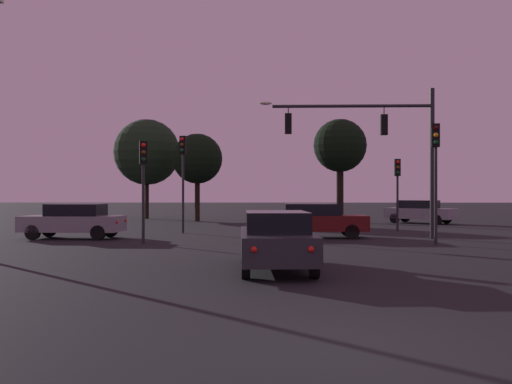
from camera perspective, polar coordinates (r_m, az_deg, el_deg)
name	(u,v)px	position (r m, az deg, el deg)	size (l,w,h in m)	color
ground_plane	(284,228)	(31.38, 2.98, -3.76)	(168.00, 168.00, 0.00)	black
traffic_signal_mast_arm	(379,136)	(24.61, 12.76, 5.68)	(7.66, 0.44, 6.58)	#232326
traffic_light_corner_left	(436,159)	(22.16, 18.26, 3.25)	(0.35, 0.38, 4.67)	#232326
traffic_light_corner_right	(183,165)	(27.44, -7.64, 2.84)	(0.34, 0.37, 4.85)	#232326
traffic_light_median	(143,171)	(21.98, -11.69, 2.19)	(0.35, 0.38, 4.04)	#232326
traffic_light_far_side	(397,180)	(29.68, 14.56, 1.27)	(0.31, 0.35, 3.79)	#232326
car_nearside_lane	(276,239)	(14.13, 2.10, -4.97)	(1.98, 4.51, 1.52)	#232328
car_crossing_left	(315,220)	(24.59, 6.20, -2.90)	(4.63, 1.94, 1.52)	#4C0F0F
car_crossing_right	(74,220)	(25.21, -18.51, -2.83)	(4.43, 1.99, 1.52)	gray
car_far_lane	(420,211)	(37.54, 16.75, -1.94)	(4.58, 4.16, 1.52)	gray
tree_behind_sign	(340,146)	(37.99, 8.76, 4.73)	(3.64, 3.64, 7.08)	black
tree_left_far	(197,159)	(38.96, -6.14, 3.45)	(3.56, 3.56, 6.22)	black
tree_center_horizon	(147,152)	(43.25, -11.32, 4.10)	(5.10, 5.10, 7.72)	black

